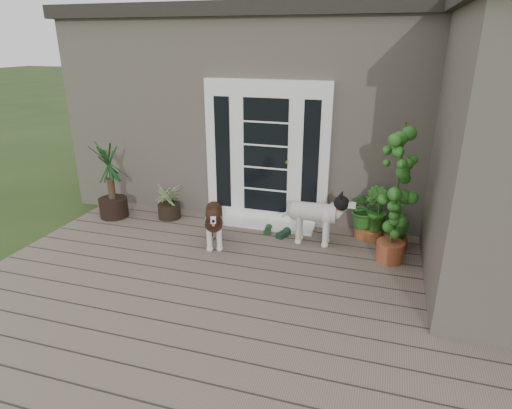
# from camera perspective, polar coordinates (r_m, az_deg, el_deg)

# --- Properties ---
(deck) EXTENTS (6.20, 4.60, 0.12)m
(deck) POSITION_cam_1_polar(r_m,az_deg,el_deg) (4.99, -3.52, -12.32)
(deck) COLOR #6B5B4C
(deck) RESTS_ON ground
(house_main) EXTENTS (7.40, 4.00, 3.10)m
(house_main) POSITION_cam_1_polar(r_m,az_deg,el_deg) (8.39, 6.62, 12.16)
(house_main) COLOR #665E54
(house_main) RESTS_ON ground
(roof_main) EXTENTS (7.60, 4.20, 0.20)m
(roof_main) POSITION_cam_1_polar(r_m,az_deg,el_deg) (8.30, 7.13, 23.48)
(roof_main) COLOR #2D2826
(roof_main) RESTS_ON house_main
(door_unit) EXTENTS (1.90, 0.14, 2.15)m
(door_unit) POSITION_cam_1_polar(r_m,az_deg,el_deg) (6.54, 1.35, 6.69)
(door_unit) COLOR white
(door_unit) RESTS_ON deck
(door_step) EXTENTS (1.60, 0.40, 0.05)m
(door_step) POSITION_cam_1_polar(r_m,az_deg,el_deg) (6.69, 0.81, -2.47)
(door_step) COLOR white
(door_step) RESTS_ON deck
(brindle_dog) EXTENTS (0.58, 0.82, 0.63)m
(brindle_dog) POSITION_cam_1_polar(r_m,az_deg,el_deg) (5.95, -5.52, -2.61)
(brindle_dog) COLOR #332012
(brindle_dog) RESTS_ON deck
(white_dog) EXTENTS (0.82, 0.36, 0.68)m
(white_dog) POSITION_cam_1_polar(r_m,az_deg,el_deg) (6.03, 7.56, -2.09)
(white_dog) COLOR white
(white_dog) RESTS_ON deck
(spider_plant) EXTENTS (0.61, 0.61, 0.63)m
(spider_plant) POSITION_cam_1_polar(r_m,az_deg,el_deg) (6.99, -11.42, 0.70)
(spider_plant) COLOR #728D57
(spider_plant) RESTS_ON deck
(yucca) EXTENTS (0.89, 0.89, 1.22)m
(yucca) POSITION_cam_1_polar(r_m,az_deg,el_deg) (7.18, -18.59, 3.05)
(yucca) COLOR black
(yucca) RESTS_ON deck
(herb_a) EXTENTS (0.62, 0.62, 0.64)m
(herb_a) POSITION_cam_1_polar(r_m,az_deg,el_deg) (6.36, 14.01, -1.52)
(herb_a) COLOR #22601B
(herb_a) RESTS_ON deck
(herb_b) EXTENTS (0.53, 0.53, 0.56)m
(herb_b) POSITION_cam_1_polar(r_m,az_deg,el_deg) (6.32, 15.28, -2.16)
(herb_b) COLOR #1E5819
(herb_b) RESTS_ON deck
(herb_c) EXTENTS (0.45, 0.45, 0.56)m
(herb_c) POSITION_cam_1_polar(r_m,az_deg,el_deg) (6.17, 18.08, -3.05)
(herb_c) COLOR #2E631C
(herb_c) RESTS_ON deck
(sapling) EXTENTS (0.58, 0.58, 1.86)m
(sapling) POSITION_cam_1_polar(r_m,az_deg,el_deg) (5.55, 18.02, 1.50)
(sapling) COLOR #1D661F
(sapling) RESTS_ON deck
(clog_left) EXTENTS (0.15, 0.27, 0.08)m
(clog_left) POSITION_cam_1_polar(r_m,az_deg,el_deg) (6.43, 1.59, -3.34)
(clog_left) COLOR #153515
(clog_left) RESTS_ON deck
(clog_right) EXTENTS (0.23, 0.33, 0.09)m
(clog_right) POSITION_cam_1_polar(r_m,az_deg,el_deg) (6.31, 3.64, -3.81)
(clog_right) COLOR black
(clog_right) RESTS_ON deck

